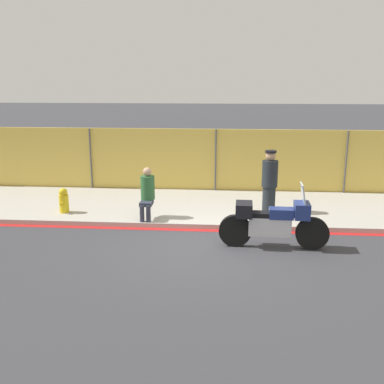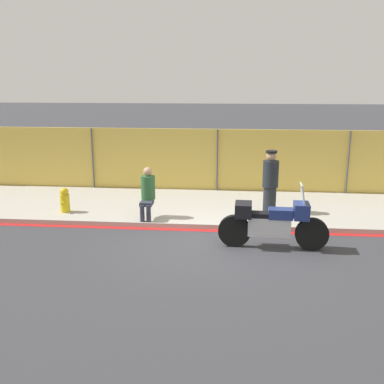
% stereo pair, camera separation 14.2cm
% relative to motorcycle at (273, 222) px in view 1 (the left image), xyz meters
% --- Properties ---
extents(ground_plane, '(120.00, 120.00, 0.00)m').
position_rel_motorcycle_xyz_m(ground_plane, '(-1.38, 0.01, -0.59)').
color(ground_plane, '#38383D').
extents(sidewalk, '(30.22, 3.58, 0.12)m').
position_rel_motorcycle_xyz_m(sidewalk, '(-1.38, 2.91, -0.53)').
color(sidewalk, '#ADA89E').
rests_on(sidewalk, ground_plane).
extents(curb_paint_stripe, '(30.22, 0.18, 0.01)m').
position_rel_motorcycle_xyz_m(curb_paint_stripe, '(-1.38, 1.03, -0.59)').
color(curb_paint_stripe, red).
rests_on(curb_paint_stripe, ground_plane).
extents(storefront_fence, '(28.71, 0.17, 2.09)m').
position_rel_motorcycle_xyz_m(storefront_fence, '(-1.38, 4.79, 0.46)').
color(storefront_fence, gold).
rests_on(storefront_fence, ground_plane).
extents(motorcycle, '(2.39, 0.55, 1.46)m').
position_rel_motorcycle_xyz_m(motorcycle, '(0.00, 0.00, 0.00)').
color(motorcycle, black).
rests_on(motorcycle, ground_plane).
extents(officer_standing, '(0.42, 0.42, 1.68)m').
position_rel_motorcycle_xyz_m(officer_standing, '(0.12, 2.38, 0.38)').
color(officer_standing, '#1E2328').
rests_on(officer_standing, sidewalk).
extents(person_seated_on_curb, '(0.36, 0.67, 1.32)m').
position_rel_motorcycle_xyz_m(person_seated_on_curb, '(-3.05, 1.59, 0.26)').
color(person_seated_on_curb, '#2D3342').
rests_on(person_seated_on_curb, sidewalk).
extents(fire_hydrant, '(0.25, 0.31, 0.67)m').
position_rel_motorcycle_xyz_m(fire_hydrant, '(-5.37, 1.87, -0.14)').
color(fire_hydrant, gold).
rests_on(fire_hydrant, sidewalk).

